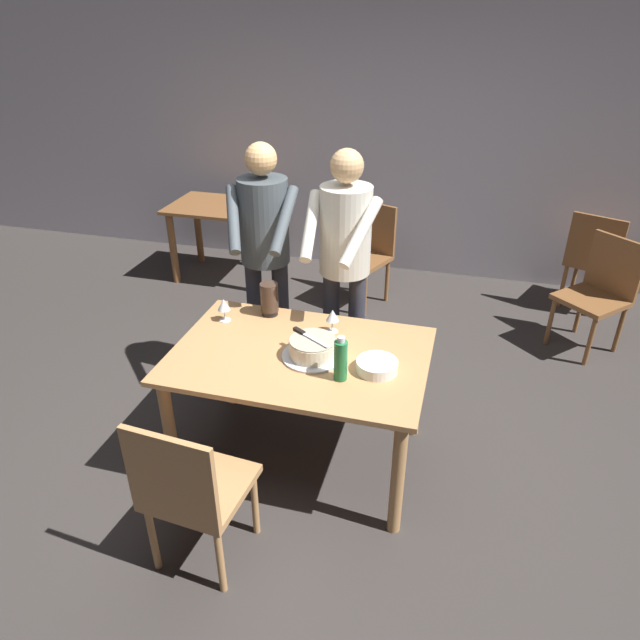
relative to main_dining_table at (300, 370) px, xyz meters
name	(u,v)px	position (x,y,z in m)	size (l,w,h in m)	color
ground_plane	(302,456)	(0.00, 0.00, -0.64)	(14.00, 14.00, 0.00)	#383330
back_wall	(393,134)	(0.00, 3.06, 0.71)	(10.00, 0.12, 2.70)	#ADA8B2
main_dining_table	(300,370)	(0.00, 0.00, 0.00)	(1.41, 0.96, 0.75)	tan
cake_on_platter	(313,349)	(0.08, -0.02, 0.16)	(0.34, 0.34, 0.11)	silver
cake_knife	(304,334)	(0.02, 0.02, 0.23)	(0.24, 0.16, 0.02)	silver
plate_stack	(377,366)	(0.44, -0.06, 0.14)	(0.22, 0.22, 0.06)	white
wine_glass_near	(224,305)	(-0.55, 0.24, 0.21)	(0.08, 0.08, 0.14)	silver
wine_glass_far	(332,316)	(0.12, 0.28, 0.21)	(0.08, 0.08, 0.14)	silver
water_bottle	(341,360)	(0.27, -0.18, 0.23)	(0.07, 0.07, 0.25)	#1E6B38
hurricane_lamp	(269,299)	(-0.31, 0.38, 0.22)	(0.11, 0.11, 0.21)	black
person_cutting_cake	(344,254)	(0.09, 0.69, 0.44)	(0.46, 0.57, 1.72)	#2D2D38
person_standing_beside	(265,244)	(-0.45, 0.72, 0.44)	(0.46, 0.57, 1.72)	#2D2D38
chair_near_side	(191,489)	(-0.26, -0.86, -0.15)	(0.48, 0.48, 0.90)	tan
background_table	(223,221)	(-1.51, 2.36, -0.06)	(1.00, 0.70, 0.74)	brown
background_chair_0	(365,250)	(-0.06, 2.20, -0.15)	(0.58, 0.58, 0.90)	brown
background_chair_1	(594,258)	(1.91, 2.56, -0.15)	(0.58, 0.58, 0.90)	brown
background_chair_2	(599,291)	(1.85, 1.87, -0.15)	(0.62, 0.62, 0.90)	brown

